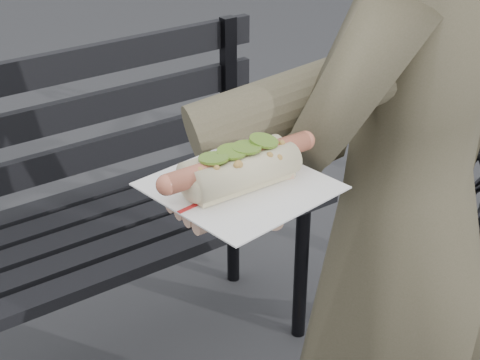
{
  "coord_description": "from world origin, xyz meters",
  "views": [
    {
      "loc": [
        -0.42,
        -0.61,
        1.45
      ],
      "look_at": [
        0.03,
        0.02,
        1.03
      ],
      "focal_mm": 55.0,
      "sensor_mm": 36.0,
      "label": 1
    }
  ],
  "objects": [
    {
      "name": "person",
      "position": [
        0.43,
        0.1,
        0.79
      ],
      "size": [
        0.63,
        0.46,
        1.58
      ],
      "primitive_type": "imported",
      "rotation": [
        0.0,
        0.0,
        3.3
      ],
      "color": "#4F4B34",
      "rests_on": "ground"
    },
    {
      "name": "park_bench",
      "position": [
        0.03,
        0.94,
        0.52
      ],
      "size": [
        1.5,
        0.44,
        0.88
      ],
      "color": "black",
      "rests_on": "ground"
    },
    {
      "name": "held_hotdog",
      "position": [
        0.22,
        0.08,
        1.07
      ],
      "size": [
        0.63,
        0.3,
        0.2
      ],
      "color": "#4F4B34"
    }
  ]
}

